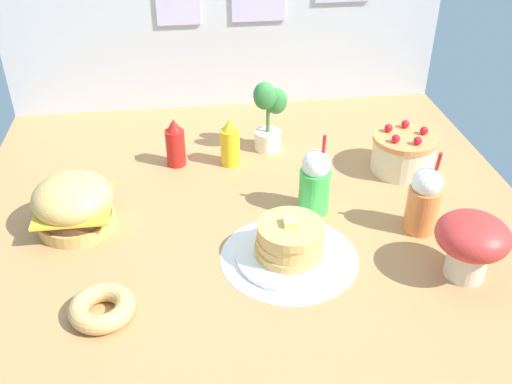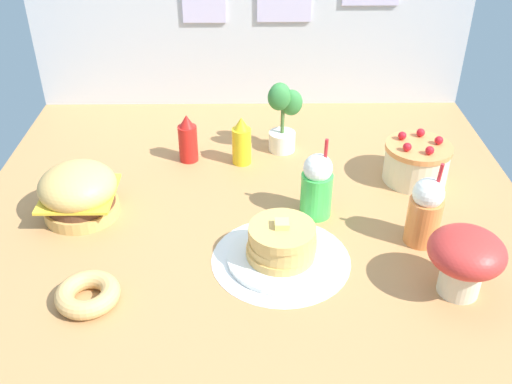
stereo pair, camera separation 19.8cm
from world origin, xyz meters
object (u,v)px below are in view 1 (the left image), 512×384
(pancake_stack, at_px, (290,243))
(potted_plant, at_px, (268,113))
(burger, at_px, (74,204))
(mustard_bottle, at_px, (230,143))
(donut_pink_glaze, at_px, (102,307))
(mushroom_stool, at_px, (472,241))
(orange_float_cup, at_px, (424,200))
(layer_cake, at_px, (403,153))
(cream_soda_cup, at_px, (315,182))
(ketchup_bottle, at_px, (175,144))

(pancake_stack, distance_m, potted_plant, 0.73)
(burger, xyz_separation_m, mustard_bottle, (0.56, 0.35, 0.00))
(donut_pink_glaze, relative_size, potted_plant, 0.61)
(mushroom_stool, bearing_deg, orange_float_cup, 101.92)
(layer_cake, relative_size, potted_plant, 0.82)
(cream_soda_cup, height_order, orange_float_cup, same)
(pancake_stack, distance_m, mustard_bottle, 0.63)
(mustard_bottle, xyz_separation_m, mushroom_stool, (0.65, -0.76, 0.04))
(pancake_stack, bearing_deg, ketchup_bottle, 118.45)
(ketchup_bottle, relative_size, mushroom_stool, 0.91)
(donut_pink_glaze, bearing_deg, orange_float_cup, 14.93)
(cream_soda_cup, distance_m, potted_plant, 0.48)
(burger, bearing_deg, pancake_stack, -20.64)
(burger, distance_m, pancake_stack, 0.74)
(mushroom_stool, bearing_deg, potted_plant, 118.72)
(mustard_bottle, distance_m, orange_float_cup, 0.79)
(mustard_bottle, relative_size, potted_plant, 0.66)
(potted_plant, bearing_deg, donut_pink_glaze, -123.81)
(cream_soda_cup, bearing_deg, donut_pink_glaze, -148.23)
(mushroom_stool, bearing_deg, cream_soda_cup, 133.75)
(layer_cake, distance_m, orange_float_cup, 0.39)
(ketchup_bottle, bearing_deg, mustard_bottle, -6.27)
(orange_float_cup, distance_m, potted_plant, 0.76)
(donut_pink_glaze, bearing_deg, mustard_bottle, 61.26)
(burger, xyz_separation_m, orange_float_cup, (1.15, -0.17, 0.03))
(burger, distance_m, donut_pink_glaze, 0.46)
(layer_cake, xyz_separation_m, donut_pink_glaze, (-1.10, -0.66, -0.05))
(mustard_bottle, bearing_deg, layer_cake, -11.71)
(cream_soda_cup, distance_m, orange_float_cup, 0.37)
(potted_plant, distance_m, mushroom_stool, 0.99)
(orange_float_cup, bearing_deg, mustard_bottle, 138.71)
(layer_cake, bearing_deg, mustard_bottle, 168.29)
(burger, bearing_deg, mustard_bottle, 32.35)
(potted_plant, bearing_deg, ketchup_bottle, -167.78)
(burger, xyz_separation_m, pancake_stack, (0.69, -0.26, -0.03))
(ketchup_bottle, distance_m, donut_pink_glaze, 0.85)
(potted_plant, bearing_deg, pancake_stack, -92.97)
(pancake_stack, distance_m, ketchup_bottle, 0.73)
(burger, height_order, mushroom_stool, mushroom_stool)
(mustard_bottle, xyz_separation_m, cream_soda_cup, (0.26, -0.36, 0.02))
(pancake_stack, xyz_separation_m, potted_plant, (0.04, 0.72, 0.10))
(ketchup_bottle, distance_m, orange_float_cup, 0.98)
(cream_soda_cup, height_order, donut_pink_glaze, cream_soda_cup)
(mushroom_stool, bearing_deg, donut_pink_glaze, -178.31)
(layer_cake, xyz_separation_m, orange_float_cup, (-0.07, -0.38, 0.04))
(cream_soda_cup, bearing_deg, mustard_bottle, 125.72)
(burger, relative_size, pancake_stack, 0.78)
(mustard_bottle, bearing_deg, cream_soda_cup, -54.28)
(ketchup_bottle, distance_m, mustard_bottle, 0.22)
(layer_cake, bearing_deg, burger, -169.98)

